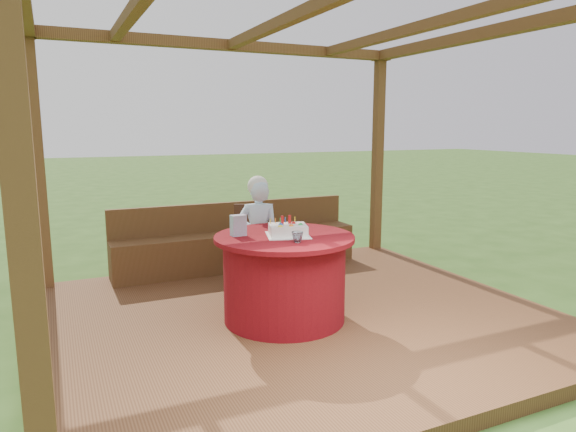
{
  "coord_description": "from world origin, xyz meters",
  "views": [
    {
      "loc": [
        -2.01,
        -4.1,
        1.83
      ],
      "look_at": [
        0.0,
        0.25,
        1.0
      ],
      "focal_mm": 32.0,
      "sensor_mm": 36.0,
      "label": 1
    }
  ],
  "objects_px": {
    "bench": "(238,247)",
    "gift_bag": "(238,225)",
    "table": "(284,277)",
    "birthday_cake": "(288,230)",
    "chair": "(254,241)",
    "drinking_glass": "(297,237)",
    "elderly_woman": "(258,234)"
  },
  "relations": [
    {
      "from": "drinking_glass",
      "to": "bench",
      "type": "bearing_deg",
      "value": 84.38
    },
    {
      "from": "bench",
      "to": "elderly_woman",
      "type": "distance_m",
      "value": 1.06
    },
    {
      "from": "gift_bag",
      "to": "drinking_glass",
      "type": "distance_m",
      "value": 0.58
    },
    {
      "from": "table",
      "to": "chair",
      "type": "bearing_deg",
      "value": 83.46
    },
    {
      "from": "table",
      "to": "drinking_glass",
      "type": "height_order",
      "value": "drinking_glass"
    },
    {
      "from": "table",
      "to": "birthday_cake",
      "type": "distance_m",
      "value": 0.43
    },
    {
      "from": "bench",
      "to": "drinking_glass",
      "type": "relative_size",
      "value": 31.15
    },
    {
      "from": "gift_bag",
      "to": "drinking_glass",
      "type": "xyz_separation_m",
      "value": [
        0.35,
        -0.46,
        -0.05
      ]
    },
    {
      "from": "gift_bag",
      "to": "birthday_cake",
      "type": "bearing_deg",
      "value": -28.33
    },
    {
      "from": "gift_bag",
      "to": "chair",
      "type": "bearing_deg",
      "value": 57.89
    },
    {
      "from": "table",
      "to": "birthday_cake",
      "type": "bearing_deg",
      "value": -36.36
    },
    {
      "from": "table",
      "to": "chair",
      "type": "relative_size",
      "value": 1.41
    },
    {
      "from": "birthday_cake",
      "to": "chair",
      "type": "bearing_deg",
      "value": 84.9
    },
    {
      "from": "table",
      "to": "birthday_cake",
      "type": "xyz_separation_m",
      "value": [
        0.03,
        -0.02,
        0.43
      ]
    },
    {
      "from": "bench",
      "to": "gift_bag",
      "type": "distance_m",
      "value": 1.84
    },
    {
      "from": "chair",
      "to": "table",
      "type": "bearing_deg",
      "value": -96.54
    },
    {
      "from": "chair",
      "to": "gift_bag",
      "type": "height_order",
      "value": "gift_bag"
    },
    {
      "from": "elderly_woman",
      "to": "birthday_cake",
      "type": "bearing_deg",
      "value": -93.23
    },
    {
      "from": "table",
      "to": "elderly_woman",
      "type": "relative_size",
      "value": 1.01
    },
    {
      "from": "elderly_woman",
      "to": "drinking_glass",
      "type": "xyz_separation_m",
      "value": [
        -0.09,
        -1.11,
        0.19
      ]
    },
    {
      "from": "table",
      "to": "gift_bag",
      "type": "xyz_separation_m",
      "value": [
        -0.37,
        0.16,
        0.47
      ]
    },
    {
      "from": "bench",
      "to": "drinking_glass",
      "type": "bearing_deg",
      "value": -95.62
    },
    {
      "from": "elderly_woman",
      "to": "birthday_cake",
      "type": "distance_m",
      "value": 0.86
    },
    {
      "from": "chair",
      "to": "gift_bag",
      "type": "xyz_separation_m",
      "value": [
        -0.49,
        -0.93,
        0.38
      ]
    },
    {
      "from": "chair",
      "to": "bench",
      "type": "bearing_deg",
      "value": 84.7
    },
    {
      "from": "elderly_woman",
      "to": "birthday_cake",
      "type": "height_order",
      "value": "elderly_woman"
    },
    {
      "from": "table",
      "to": "elderly_woman",
      "type": "distance_m",
      "value": 0.85
    },
    {
      "from": "chair",
      "to": "drinking_glass",
      "type": "height_order",
      "value": "chair"
    },
    {
      "from": "bench",
      "to": "birthday_cake",
      "type": "bearing_deg",
      "value": -95.18
    },
    {
      "from": "bench",
      "to": "chair",
      "type": "relative_size",
      "value": 3.41
    },
    {
      "from": "chair",
      "to": "drinking_glass",
      "type": "relative_size",
      "value": 9.13
    },
    {
      "from": "table",
      "to": "gift_bag",
      "type": "height_order",
      "value": "gift_bag"
    }
  ]
}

